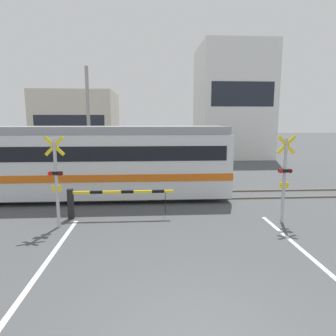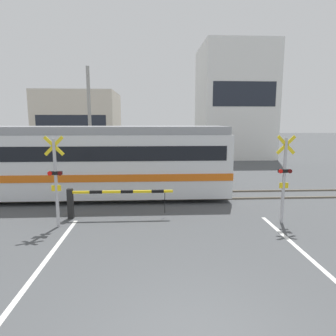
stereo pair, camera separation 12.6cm
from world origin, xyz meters
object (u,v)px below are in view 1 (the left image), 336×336
object	(u,v)px
crossing_barrier_far	(210,169)
commuter_train	(59,160)
crossing_signal_right	(284,175)
crossing_signal_left	(56,178)
crossing_barrier_near	(98,198)

from	to	relation	value
crossing_barrier_far	commuter_train	bearing A→B (deg)	-157.71
commuter_train	crossing_signal_right	bearing A→B (deg)	-23.87
crossing_signal_left	crossing_signal_right	size ratio (longest dim) A/B	1.00
crossing_signal_left	crossing_signal_right	bearing A→B (deg)	0.00
crossing_barrier_near	crossing_signal_left	xyz separation A→B (m)	(-1.22, -0.89, 0.96)
crossing_barrier_far	crossing_signal_right	xyz separation A→B (m)	(1.22, -7.22, 0.96)
commuter_train	crossing_barrier_far	distance (m)	8.53
commuter_train	crossing_signal_left	distance (m)	4.14
commuter_train	crossing_barrier_near	size ratio (longest dim) A/B	3.98
crossing_barrier_far	crossing_signal_left	xyz separation A→B (m)	(-6.78, -7.22, 0.96)
commuter_train	crossing_signal_right	size ratio (longest dim) A/B	4.98
commuter_train	crossing_signal_left	size ratio (longest dim) A/B	4.98
crossing_barrier_near	crossing_signal_right	size ratio (longest dim) A/B	1.25
crossing_barrier_far	crossing_signal_right	world-z (taller)	crossing_signal_right
commuter_train	crossing_signal_left	world-z (taller)	commuter_train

